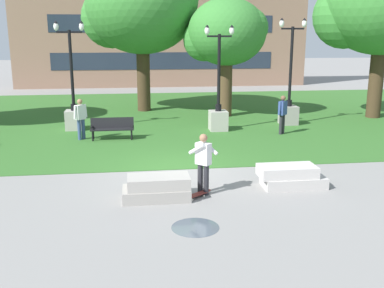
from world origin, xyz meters
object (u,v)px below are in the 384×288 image
(concrete_block_left, at_px, (291,177))
(lamp_post_right, at_px, (289,104))
(park_bench_near_left, at_px, (112,127))
(skateboard, at_px, (195,195))
(lamp_post_left, at_px, (74,108))
(person_bystander_far_lawn, at_px, (81,117))
(person_skateboarder, at_px, (203,160))
(lamp_post_center, at_px, (218,109))
(concrete_block_center, at_px, (157,188))
(person_bystander_near_lawn, at_px, (283,112))

(concrete_block_left, relative_size, lamp_post_right, 0.38)
(concrete_block_left, xyz_separation_m, park_bench_near_left, (-5.36, 6.84, 0.23))
(skateboard, relative_size, lamp_post_left, 0.19)
(concrete_block_left, relative_size, person_bystander_far_lawn, 1.13)
(person_skateboarder, bearing_deg, skateboard, -132.53)
(lamp_post_center, xyz_separation_m, person_bystander_far_lawn, (-6.05, -1.08, -0.01))
(lamp_post_left, relative_size, person_bystander_far_lawn, 2.87)
(concrete_block_center, relative_size, concrete_block_left, 0.93)
(person_bystander_far_lawn, bearing_deg, person_bystander_near_lawn, -0.45)
(park_bench_near_left, distance_m, person_bystander_far_lawn, 1.37)
(concrete_block_left, bearing_deg, concrete_block_center, -172.73)
(lamp_post_left, relative_size, person_bystander_near_lawn, 2.87)
(lamp_post_center, bearing_deg, person_skateboarder, -103.60)
(skateboard, relative_size, person_bystander_near_lawn, 0.55)
(lamp_post_center, bearing_deg, skateboard, -104.77)
(park_bench_near_left, bearing_deg, lamp_post_right, 14.37)
(concrete_block_center, xyz_separation_m, lamp_post_right, (6.98, 9.50, 0.74))
(concrete_block_center, height_order, person_bystander_near_lawn, person_bystander_near_lawn)
(skateboard, relative_size, person_bystander_far_lawn, 0.55)
(lamp_post_right, bearing_deg, person_skateboarder, -121.58)
(lamp_post_center, height_order, lamp_post_left, lamp_post_left)
(lamp_post_center, bearing_deg, person_bystander_near_lawn, -23.39)
(skateboard, relative_size, lamp_post_right, 0.19)
(concrete_block_center, distance_m, person_skateboarder, 1.46)
(person_skateboarder, height_order, lamp_post_center, lamp_post_center)
(concrete_block_left, bearing_deg, lamp_post_left, 128.31)
(person_bystander_near_lawn, bearing_deg, concrete_block_left, -106.61)
(person_skateboarder, distance_m, skateboard, 0.97)
(lamp_post_right, height_order, person_bystander_near_lawn, lamp_post_right)
(person_skateboarder, bearing_deg, concrete_block_center, -169.94)
(park_bench_near_left, height_order, person_bystander_near_lawn, person_bystander_near_lawn)
(person_bystander_far_lawn, bearing_deg, concrete_block_left, -46.35)
(concrete_block_center, height_order, park_bench_near_left, park_bench_near_left)
(concrete_block_center, relative_size, lamp_post_right, 0.35)
(park_bench_near_left, height_order, lamp_post_right, lamp_post_right)
(person_bystander_near_lawn, distance_m, person_bystander_far_lawn, 8.71)
(person_bystander_far_lawn, bearing_deg, lamp_post_center, 10.11)
(person_skateboarder, relative_size, person_bystander_far_lawn, 1.00)
(person_bystander_far_lawn, bearing_deg, lamp_post_right, 11.81)
(person_bystander_near_lawn, xyz_separation_m, person_bystander_far_lawn, (-8.71, 0.07, -0.00))
(person_bystander_near_lawn, bearing_deg, person_bystander_far_lawn, 179.55)
(park_bench_near_left, bearing_deg, lamp_post_center, 14.23)
(lamp_post_center, height_order, lamp_post_right, lamp_post_right)
(person_skateboarder, relative_size, park_bench_near_left, 0.95)
(lamp_post_center, height_order, person_bystander_far_lawn, lamp_post_center)
(lamp_post_left, xyz_separation_m, person_bystander_near_lawn, (9.23, -2.18, -0.04))
(concrete_block_left, height_order, person_bystander_near_lawn, person_bystander_near_lawn)
(lamp_post_left, bearing_deg, concrete_block_center, -71.08)
(concrete_block_left, height_order, lamp_post_left, lamp_post_left)
(lamp_post_left, bearing_deg, lamp_post_center, -8.88)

